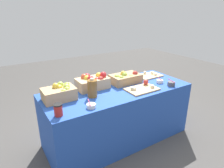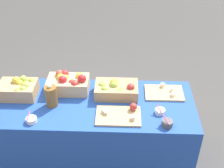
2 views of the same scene
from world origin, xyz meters
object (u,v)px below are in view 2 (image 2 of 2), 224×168
cutting_board_front (120,115)px  sample_bowl_near (167,123)px  sample_bowl_far (160,111)px  cider_jug (51,96)px  cutting_board_back (164,93)px  sample_bowl_mid (31,120)px  apple_crate_middle (68,83)px  apple_crate_right (116,89)px  apple_crate_left (19,89)px

cutting_board_front → sample_bowl_near: size_ratio=3.77×
sample_bowl_far → cider_jug: 1.00m
cutting_board_front → cutting_board_back: bearing=38.8°
sample_bowl_mid → cutting_board_back: bearing=20.5°
apple_crate_middle → apple_crate_right: size_ratio=0.98×
apple_crate_right → cutting_board_back: bearing=4.9°
sample_bowl_mid → cider_jug: (0.14, 0.24, 0.08)m
cutting_board_back → sample_bowl_far: bearing=-103.7°
cutting_board_back → cider_jug: (-1.06, -0.21, 0.09)m
sample_bowl_near → sample_bowl_far: (-0.04, 0.16, -0.01)m
apple_crate_middle → cutting_board_back: apple_crate_middle is taller
apple_crate_middle → sample_bowl_near: size_ratio=3.79×
sample_bowl_near → sample_bowl_mid: 1.17m
cutting_board_front → sample_bowl_near: bearing=-15.3°
sample_bowl_far → cider_jug: size_ratio=0.41×
cider_jug → sample_bowl_mid: bearing=-119.7°
apple_crate_right → cider_jug: 0.61m
sample_bowl_near → sample_bowl_mid: (-1.17, 0.01, -0.01)m
cutting_board_back → cider_jug: cider_jug is taller
sample_bowl_mid → apple_crate_left: bearing=119.3°
apple_crate_middle → sample_bowl_far: size_ratio=4.28×
apple_crate_middle → sample_bowl_mid: apple_crate_middle is taller
cutting_board_front → sample_bowl_far: (0.36, 0.05, 0.00)m
cutting_board_front → sample_bowl_mid: (-0.77, -0.10, 0.01)m
cider_jug → sample_bowl_near: bearing=-13.2°
apple_crate_middle → apple_crate_left: bearing=-167.4°
sample_bowl_mid → cider_jug: size_ratio=0.43×
apple_crate_right → cider_jug: (-0.59, -0.17, 0.03)m
apple_crate_middle → cutting_board_back: bearing=-1.4°
apple_crate_middle → apple_crate_right: 0.47m
apple_crate_middle → apple_crate_right: (0.47, -0.06, -0.02)m
cutting_board_front → sample_bowl_near: 0.42m
apple_crate_middle → apple_crate_right: apple_crate_middle is taller
apple_crate_left → cutting_board_back: 1.40m
apple_crate_left → sample_bowl_mid: (0.21, -0.37, -0.06)m
cutting_board_back → sample_bowl_mid: size_ratio=3.87×
apple_crate_left → cider_jug: size_ratio=1.56×
sample_bowl_near → apple_crate_left: bearing=164.8°
sample_bowl_near → cider_jug: (-1.03, 0.24, 0.07)m
sample_bowl_far → apple_crate_middle: bearing=160.2°
cutting_board_front → sample_bowl_near: (0.40, -0.11, 0.01)m
apple_crate_left → sample_bowl_near: size_ratio=3.34×
cider_jug → apple_crate_left: bearing=159.3°
apple_crate_right → cutting_board_front: 0.31m
apple_crate_middle → cider_jug: size_ratio=1.77×
apple_crate_right → cutting_board_back: size_ratio=1.10×
apple_crate_right → cutting_board_front: size_ratio=1.03×
sample_bowl_mid → cider_jug: cider_jug is taller
apple_crate_left → sample_bowl_far: apple_crate_left is taller
cutting_board_front → sample_bowl_far: size_ratio=4.27×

